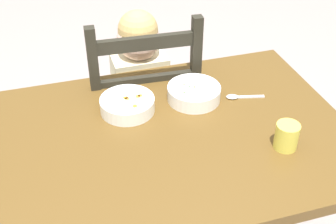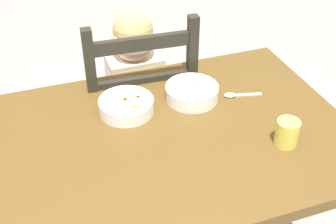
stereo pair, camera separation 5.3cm
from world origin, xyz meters
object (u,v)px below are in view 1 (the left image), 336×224
child_figure (142,88)px  bowl_of_carrots (127,104)px  dining_chair (142,120)px  bowl_of_peas (194,93)px  spoon (238,97)px  dining_table (169,162)px  drinking_cup (287,136)px

child_figure → bowl_of_carrots: bearing=-112.2°
dining_chair → bowl_of_peas: bearing=-67.6°
bowl_of_peas → dining_chair: bearing=112.4°
spoon → dining_table: bearing=-156.8°
dining_chair → bowl_of_carrots: dining_chair is taller
child_figure → bowl_of_peas: (0.12, -0.29, 0.14)m
dining_chair → spoon: 0.52m
bowl_of_peas → drinking_cup: (0.18, -0.33, 0.02)m
bowl_of_carrots → spoon: bowl_of_carrots is taller
bowl_of_peas → spoon: 0.16m
bowl_of_peas → bowl_of_carrots: size_ratio=1.01×
dining_table → bowl_of_carrots: size_ratio=6.28×
dining_chair → bowl_of_carrots: 0.44m
drinking_cup → child_figure: bearing=116.0°
dining_chair → drinking_cup: bearing=-64.0°
bowl_of_peas → drinking_cup: bearing=-60.8°
dining_table → drinking_cup: 0.39m
bowl_of_carrots → drinking_cup: 0.53m
dining_chair → bowl_of_carrots: size_ratio=5.38×
dining_chair → spoon: bearing=-50.4°
bowl_of_peas → bowl_of_carrots: bowl_of_peas is taller
child_figure → bowl_of_peas: bearing=-67.8°
dining_chair → child_figure: 0.17m
dining_table → bowl_of_carrots: bearing=121.6°
dining_table → dining_chair: dining_chair is taller
child_figure → spoon: size_ratio=7.03×
child_figure → bowl_of_carrots: (-0.12, -0.29, 0.14)m
dining_table → dining_chair: (0.02, 0.46, -0.16)m
child_figure → spoon: 0.44m
dining_chair → bowl_of_peas: dining_chair is taller
bowl_of_carrots → dining_chair: bearing=68.6°
dining_chair → child_figure: dining_chair is taller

